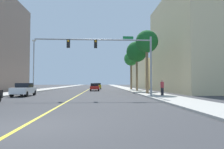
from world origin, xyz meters
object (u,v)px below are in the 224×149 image
palm_mid (137,52)px  car_red (95,87)px  street_lamp (34,63)px  pedestrian (162,88)px  palm_far (131,59)px  car_yellow (97,86)px  car_white (24,90)px  traffic_signal_mast (114,51)px  palm_near (147,42)px

palm_mid → car_red: bearing=151.2°
car_red → street_lamp: bearing=-153.4°
palm_mid → pedestrian: 13.56m
palm_mid → pedestrian: palm_mid is taller
palm_far → car_yellow: palm_far is taller
street_lamp → palm_far: bearing=27.8°
street_lamp → car_white: bearing=-77.4°
car_yellow → car_red: 9.93m
traffic_signal_mast → car_red: 18.20m
traffic_signal_mast → palm_far: 22.04m
palm_near → car_yellow: 23.80m
street_lamp → car_yellow: size_ratio=1.99×
street_lamp → traffic_signal_mast: bearing=-44.9°
palm_mid → traffic_signal_mast: bearing=-109.8°
palm_mid → car_red: (-7.42, 4.07, -6.14)m
palm_far → palm_mid: bearing=-91.8°
traffic_signal_mast → car_yellow: bearing=94.5°
palm_near → car_red: size_ratio=1.86×
palm_far → pedestrian: bearing=-89.1°
traffic_signal_mast → palm_near: bearing=49.4°
palm_mid → car_white: palm_mid is taller
traffic_signal_mast → car_white: size_ratio=3.03×
car_white → traffic_signal_mast: bearing=161.9°
palm_near → car_white: size_ratio=2.12×
traffic_signal_mast → pedestrian: bearing=13.2°
palm_near → car_white: bearing=-170.4°
street_lamp → palm_mid: 17.31m
car_yellow → palm_far: bearing=-39.6°
palm_near → palm_far: palm_near is taller
street_lamp → palm_mid: palm_mid is taller
palm_far → car_red: (-7.67, -3.83, -5.81)m
palm_near → palm_mid: bearing=89.3°
street_lamp → car_white: street_lamp is taller
car_white → car_yellow: bearing=-109.8°
palm_mid → car_yellow: 16.83m
car_white → pedestrian: pedestrian is taller
traffic_signal_mast → street_lamp: bearing=135.1°
palm_far → car_white: bearing=-129.9°
car_white → car_yellow: car_white is taller
street_lamp → palm_far: size_ratio=1.04×
palm_near → car_white: palm_near is taller
traffic_signal_mast → street_lamp: size_ratio=1.44×
car_white → car_red: 16.42m
traffic_signal_mast → palm_mid: (4.86, 13.47, 2.04)m
traffic_signal_mast → palm_near: (4.77, 5.57, 2.10)m
palm_mid → car_white: size_ratio=2.17×
car_red → traffic_signal_mast: bearing=-83.8°
car_white → car_red: car_white is taller
palm_mid → car_white: (-15.08, -10.45, -6.12)m
palm_near → street_lamp: bearing=158.7°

